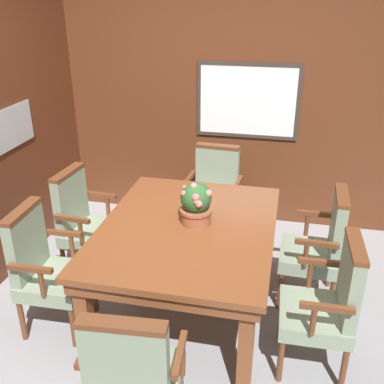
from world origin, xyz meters
TOP-DOWN VIEW (x-y plane):
  - ground_plane at (0.00, 0.00)m, footprint 14.00×14.00m
  - wall_back at (0.00, 1.94)m, footprint 7.20×0.08m
  - dining_table at (0.08, 0.21)m, footprint 1.25×1.61m
  - chair_right_near at (1.07, -0.12)m, footprint 0.47×0.52m
  - chair_head_far at (0.07, 1.40)m, footprint 0.54×0.48m
  - chair_left_far at (-0.92, 0.57)m, footprint 0.49×0.54m
  - chair_right_far at (1.05, 0.60)m, footprint 0.47×0.52m
  - chair_left_near at (-0.90, -0.14)m, footprint 0.47×0.53m
  - chair_head_near at (0.06, -0.96)m, footprint 0.54×0.49m
  - potted_plant at (0.13, 0.27)m, footprint 0.24×0.24m

SIDE VIEW (x-z plane):
  - ground_plane at x=0.00m, z-range 0.00..0.00m
  - chair_right_near at x=1.07m, z-range 0.03..1.00m
  - chair_head_far at x=0.07m, z-range 0.03..1.00m
  - chair_left_far at x=-0.92m, z-range 0.03..1.00m
  - chair_right_far at x=1.05m, z-range 0.03..1.00m
  - chair_left_near at x=-0.90m, z-range 0.03..1.00m
  - chair_head_near at x=0.06m, z-range 0.03..1.00m
  - dining_table at x=0.08m, z-range 0.29..1.07m
  - potted_plant at x=0.13m, z-range 0.77..1.09m
  - wall_back at x=0.00m, z-range 0.00..2.45m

